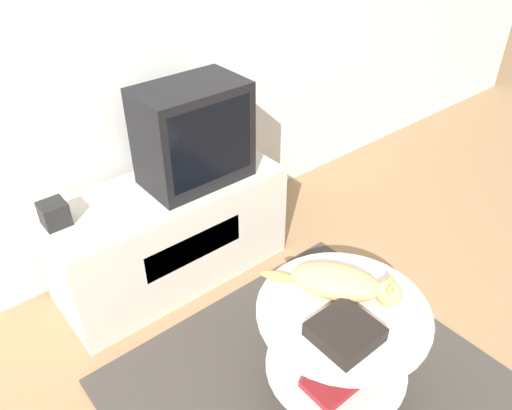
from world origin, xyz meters
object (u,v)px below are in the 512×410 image
Objects in this scene: tv at (193,134)px; speaker at (54,214)px; dvd_box at (345,332)px; cat at (341,283)px.

speaker is (-0.71, 0.08, -0.20)m from tv.
tv is 4.65× the size of speaker.
tv is 2.41× the size of dvd_box.
cat is (0.71, -1.09, -0.05)m from speaker.
cat is at bearing -90.11° from tv.
tv is 1.04m from cat.
tv is 0.74m from speaker.
cat is (-0.00, -1.01, -0.25)m from tv.
dvd_box is at bearing -97.49° from tv.
cat is at bearing -56.81° from speaker.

